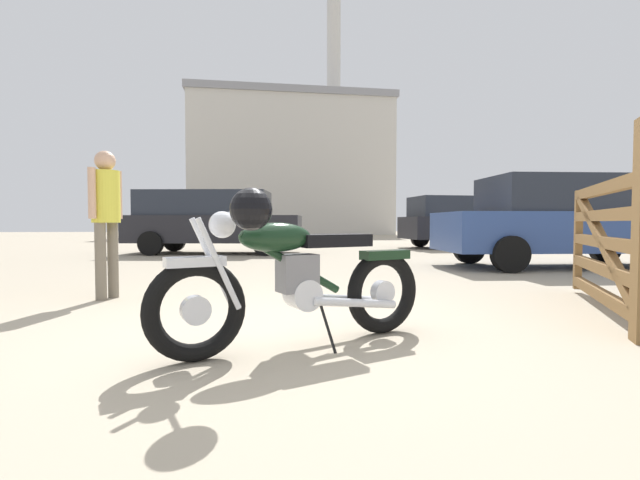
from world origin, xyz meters
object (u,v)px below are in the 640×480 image
object	(u,v)px
vintage_motorcycle	(295,276)
bystander	(106,208)
blue_hatchback_right	(569,219)
timber_gate	(613,240)
silver_sedan_mid	(212,220)
dark_sedan_left	(469,220)

from	to	relation	value
vintage_motorcycle	bystander	world-z (taller)	bystander
bystander	blue_hatchback_right	distance (m)	8.04
bystander	blue_hatchback_right	world-z (taller)	blue_hatchback_right
timber_gate	silver_sedan_mid	world-z (taller)	silver_sedan_mid
blue_hatchback_right	silver_sedan_mid	xyz separation A→B (m)	(-7.43, 4.56, 0.00)
vintage_motorcycle	timber_gate	distance (m)	2.99
vintage_motorcycle	silver_sedan_mid	world-z (taller)	silver_sedan_mid
bystander	blue_hatchback_right	xyz separation A→B (m)	(7.52, 2.85, -0.08)
timber_gate	dark_sedan_left	size ratio (longest dim) A/B	0.49
blue_hatchback_right	dark_sedan_left	bearing A→B (deg)	-96.06
bystander	dark_sedan_left	xyz separation A→B (m)	(8.43, 9.37, -0.08)
silver_sedan_mid	timber_gate	bearing A→B (deg)	-54.59
silver_sedan_mid	dark_sedan_left	world-z (taller)	same
dark_sedan_left	vintage_motorcycle	bearing A→B (deg)	-124.14
timber_gate	vintage_motorcycle	bearing A→B (deg)	129.09
vintage_motorcycle	timber_gate	size ratio (longest dim) A/B	0.83
blue_hatchback_right	dark_sedan_left	world-z (taller)	same
dark_sedan_left	silver_sedan_mid	bearing A→B (deg)	-171.85
silver_sedan_mid	dark_sedan_left	distance (m)	8.57
vintage_motorcycle	silver_sedan_mid	distance (m)	9.76
bystander	vintage_motorcycle	bearing A→B (deg)	-22.66
blue_hatchback_right	bystander	bearing A→B (deg)	22.69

